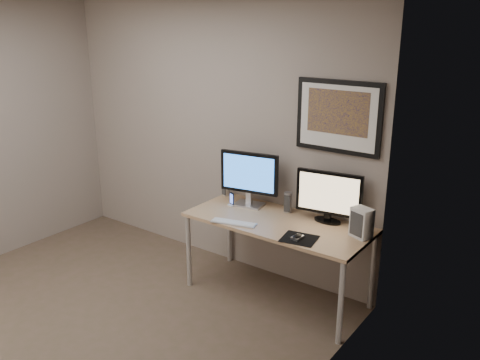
# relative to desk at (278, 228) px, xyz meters

# --- Properties ---
(floor) EXTENTS (3.60, 3.60, 0.00)m
(floor) POSITION_rel_desk_xyz_m (-1.00, -1.35, -0.66)
(floor) COLOR #4D4330
(floor) RESTS_ON ground
(room) EXTENTS (3.60, 3.60, 3.60)m
(room) POSITION_rel_desk_xyz_m (-1.00, -0.90, 0.98)
(room) COLOR white
(room) RESTS_ON ground
(desk) EXTENTS (1.60, 0.70, 0.73)m
(desk) POSITION_rel_desk_xyz_m (0.00, 0.00, 0.00)
(desk) COLOR olive
(desk) RESTS_ON floor
(framed_art) EXTENTS (0.75, 0.04, 0.60)m
(framed_art) POSITION_rel_desk_xyz_m (0.35, 0.33, 0.96)
(framed_art) COLOR black
(framed_art) RESTS_ON room
(monitor_large) EXTENTS (0.56, 0.22, 0.51)m
(monitor_large) POSITION_rel_desk_xyz_m (-0.41, 0.16, 0.35)
(monitor_large) COLOR #B9B9BE
(monitor_large) RESTS_ON desk
(monitor_tv) EXTENTS (0.57, 0.17, 0.45)m
(monitor_tv) POSITION_rel_desk_xyz_m (0.36, 0.23, 0.30)
(monitor_tv) COLOR black
(monitor_tv) RESTS_ON desk
(speaker_left) EXTENTS (0.08, 0.08, 0.17)m
(speaker_left) POSITION_rel_desk_xyz_m (-0.76, 0.26, 0.15)
(speaker_left) COLOR #B9B9BE
(speaker_left) RESTS_ON desk
(speaker_right) EXTENTS (0.09, 0.09, 0.19)m
(speaker_right) POSITION_rel_desk_xyz_m (-0.04, 0.23, 0.16)
(speaker_right) COLOR #B9B9BE
(speaker_right) RESTS_ON desk
(phone_dock) EXTENTS (0.08, 0.08, 0.13)m
(phone_dock) POSITION_rel_desk_xyz_m (-0.54, 0.06, 0.13)
(phone_dock) COLOR black
(phone_dock) RESTS_ON desk
(keyboard) EXTENTS (0.41, 0.20, 0.01)m
(keyboard) POSITION_rel_desk_xyz_m (-0.27, -0.27, 0.07)
(keyboard) COLOR #B7B7BC
(keyboard) RESTS_ON desk
(mousepad) EXTENTS (0.31, 0.29, 0.00)m
(mousepad) POSITION_rel_desk_xyz_m (0.34, -0.22, 0.07)
(mousepad) COLOR black
(mousepad) RESTS_ON desk
(mouse) EXTENTS (0.07, 0.11, 0.04)m
(mouse) POSITION_rel_desk_xyz_m (0.32, -0.23, 0.09)
(mouse) COLOR black
(mouse) RESTS_ON mousepad
(fan_unit) EXTENTS (0.19, 0.16, 0.24)m
(fan_unit) POSITION_rel_desk_xyz_m (0.71, 0.10, 0.19)
(fan_unit) COLOR silver
(fan_unit) RESTS_ON desk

